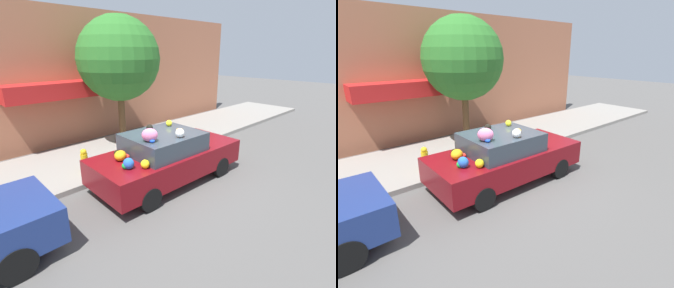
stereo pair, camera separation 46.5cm
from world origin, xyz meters
The scene contains 6 objects.
ground_plane centered at (0.00, 0.00, 0.00)m, with size 60.00×60.00×0.00m, color #565451.
sidewalk_curb centered at (0.00, 2.70, 0.07)m, with size 24.00×3.20×0.15m.
building_facade centered at (-0.07, 4.92, 2.46)m, with size 18.00×1.20×4.95m.
street_tree centered at (0.75, 3.16, 3.19)m, with size 2.87×2.87×4.49m.
fire_hydrant centered at (-1.54, 1.80, 0.49)m, with size 0.20×0.20×0.70m.
art_car centered at (-0.05, -0.05, 0.74)m, with size 4.27×1.91×1.74m.
Camera 2 is at (-4.30, -5.13, 3.43)m, focal length 28.00 mm.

